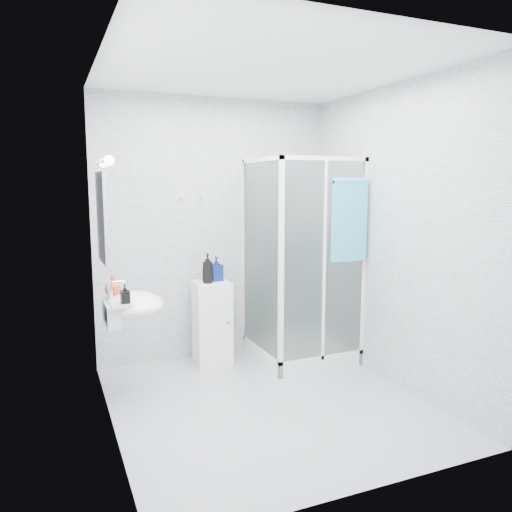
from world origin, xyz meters
name	(u,v)px	position (x,y,z in m)	size (l,w,h in m)	color
room	(268,243)	(0.00, 0.00, 1.30)	(2.40, 2.60, 2.60)	silver
shower_enclosure	(297,317)	(0.67, 0.77, 0.45)	(0.90, 0.95, 2.00)	white
wall_basin	(131,306)	(-0.99, 0.45, 0.80)	(0.46, 0.56, 0.35)	white
mirror	(101,218)	(-1.19, 0.45, 1.50)	(0.02, 0.60, 0.70)	white
vanity_lights	(106,161)	(-1.14, 0.45, 1.92)	(0.10, 0.40, 0.08)	silver
wall_hooks	(192,198)	(-0.25, 1.26, 1.62)	(0.23, 0.06, 0.03)	silver
storage_cabinet	(212,323)	(-0.13, 1.04, 0.41)	(0.35, 0.37, 0.82)	white
hand_towel	(349,218)	(0.98, 0.37, 1.45)	(0.36, 0.05, 0.76)	#359FCB
shampoo_bottle_a	(208,268)	(-0.18, 1.00, 0.96)	(0.11, 0.11, 0.28)	black
shampoo_bottle_b	(216,269)	(-0.06, 1.08, 0.93)	(0.11, 0.11, 0.24)	navy
soap_dispenser_orange	(113,286)	(-1.11, 0.55, 0.95)	(0.13, 0.13, 0.17)	#DB4819
soap_dispenser_black	(125,294)	(-1.05, 0.26, 0.94)	(0.07, 0.07, 0.15)	black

